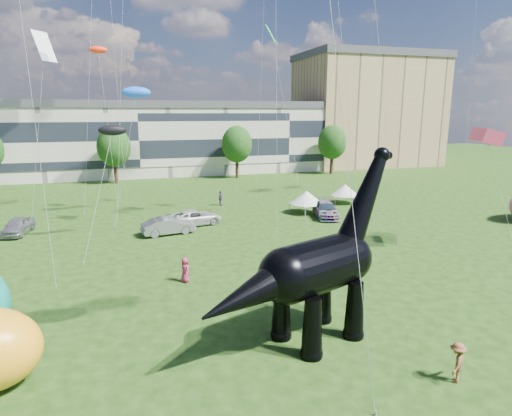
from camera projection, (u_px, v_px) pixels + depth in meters
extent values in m
plane|color=#16330C|center=(341.00, 330.00, 22.48)|extent=(220.00, 220.00, 0.00)
cube|color=beige|center=(138.00, 142.00, 76.77)|extent=(78.00, 11.00, 12.00)
cube|color=tan|center=(366.00, 113.00, 92.08)|extent=(28.00, 18.00, 22.00)
cylinder|color=#382314|center=(116.00, 173.00, 68.20)|extent=(0.56, 0.56, 3.20)
ellipsoid|color=#14380F|center=(114.00, 144.00, 67.16)|extent=(5.20, 5.20, 6.24)
cylinder|color=#382314|center=(237.00, 169.00, 73.87)|extent=(0.56, 0.56, 3.20)
ellipsoid|color=#14380F|center=(237.00, 141.00, 72.84)|extent=(5.20, 5.20, 6.24)
cylinder|color=#382314|center=(331.00, 165.00, 78.98)|extent=(0.56, 0.56, 3.20)
ellipsoid|color=#14380F|center=(332.00, 139.00, 77.94)|extent=(5.20, 5.20, 6.24)
cone|color=black|center=(312.00, 328.00, 19.69)|extent=(1.32, 1.32, 2.97)
sphere|color=black|center=(311.00, 353.00, 19.98)|extent=(1.09, 1.09, 1.09)
cone|color=black|center=(281.00, 311.00, 21.38)|extent=(1.32, 1.32, 2.97)
sphere|color=black|center=(281.00, 334.00, 21.67)|extent=(1.09, 1.09, 1.09)
cone|color=black|center=(354.00, 310.00, 21.46)|extent=(1.32, 1.32, 2.97)
sphere|color=black|center=(353.00, 334.00, 21.74)|extent=(1.09, 1.09, 1.09)
cone|color=black|center=(323.00, 296.00, 23.14)|extent=(1.32, 1.32, 2.97)
sphere|color=black|center=(322.00, 318.00, 23.43)|extent=(1.09, 1.09, 1.09)
cylinder|color=black|center=(318.00, 266.00, 20.84)|extent=(4.83, 3.96, 2.67)
sphere|color=black|center=(286.00, 276.00, 19.60)|extent=(2.67, 2.67, 2.67)
sphere|color=black|center=(347.00, 257.00, 22.07)|extent=(2.57, 2.57, 2.57)
cone|color=black|center=(365.00, 200.00, 22.16)|extent=(4.01, 2.70, 5.24)
sphere|color=black|center=(382.00, 155.00, 22.38)|extent=(0.83, 0.83, 0.83)
cylinder|color=black|center=(385.00, 156.00, 22.56)|extent=(0.80, 0.65, 0.44)
cone|color=black|center=(251.00, 294.00, 18.47)|extent=(5.63, 3.78, 2.90)
imported|color=#B2B2B7|center=(18.00, 226.00, 39.88)|extent=(2.61, 4.91, 1.59)
imported|color=gray|center=(168.00, 226.00, 39.88)|extent=(5.11, 2.51, 1.61)
imported|color=silver|center=(195.00, 217.00, 43.20)|extent=(6.03, 3.91, 1.54)
imported|color=#595960|center=(326.00, 210.00, 46.45)|extent=(3.67, 6.02, 1.63)
cube|color=silver|center=(306.00, 204.00, 48.26)|extent=(3.68, 3.68, 0.12)
cone|color=silver|center=(306.00, 197.00, 48.09)|extent=(4.66, 4.66, 1.44)
cylinder|color=#999999|center=(305.00, 212.00, 46.54)|extent=(0.06, 0.06, 1.06)
cylinder|color=#999999|center=(323.00, 209.00, 48.09)|extent=(0.06, 0.06, 1.06)
cylinder|color=#999999|center=(289.00, 208.00, 48.67)|extent=(0.06, 0.06, 1.06)
cylinder|color=#999999|center=(307.00, 205.00, 50.21)|extent=(0.06, 0.06, 1.06)
cube|color=silver|center=(345.00, 195.00, 53.39)|extent=(3.54, 3.54, 0.11)
cone|color=silver|center=(345.00, 190.00, 53.23)|extent=(4.49, 4.49, 1.36)
cylinder|color=#999999|center=(335.00, 201.00, 52.36)|extent=(0.05, 0.05, 1.00)
cylinder|color=#999999|center=(356.00, 202.00, 52.16)|extent=(0.05, 0.05, 1.00)
cylinder|color=#999999|center=(333.00, 197.00, 54.84)|extent=(0.05, 0.05, 1.00)
cylinder|color=#999999|center=(353.00, 198.00, 54.63)|extent=(0.05, 0.05, 1.00)
imported|color=navy|center=(353.00, 250.00, 32.89)|extent=(0.40, 0.61, 1.66)
imported|color=#4D2B62|center=(220.00, 198.00, 52.20)|extent=(0.92, 1.15, 1.82)
imported|color=brown|center=(457.00, 362.00, 18.00)|extent=(1.31, 1.24, 1.78)
imported|color=#A92A4E|center=(185.00, 270.00, 28.65)|extent=(0.82, 0.98, 1.72)
imported|color=#9B5A2A|center=(354.00, 229.00, 38.78)|extent=(1.19, 0.80, 1.70)
imported|color=#2C676E|center=(369.00, 183.00, 63.28)|extent=(0.68, 0.74, 1.71)
ellipsoid|color=red|center=(98.00, 50.00, 54.64)|extent=(2.43, 2.34, 0.91)
plane|color=white|center=(44.00, 46.00, 44.73)|extent=(2.58, 3.30, 3.08)
plane|color=green|center=(271.00, 34.00, 41.81)|extent=(1.82, 2.20, 1.72)
cube|color=#D73B5C|center=(486.00, 136.00, 33.56)|extent=(2.95, 3.71, 1.37)
ellipsoid|color=black|center=(113.00, 130.00, 35.60)|extent=(2.38, 2.34, 0.90)
ellipsoid|color=blue|center=(136.00, 92.00, 44.11)|extent=(3.21, 2.59, 1.15)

